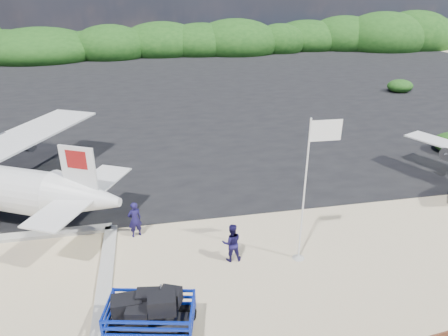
# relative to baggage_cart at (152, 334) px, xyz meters

# --- Properties ---
(ground) EXTENTS (160.00, 160.00, 0.00)m
(ground) POSITION_rel_baggage_cart_xyz_m (2.95, 1.11, 0.00)
(ground) COLOR beige
(asphalt_apron) EXTENTS (90.00, 50.00, 0.04)m
(asphalt_apron) POSITION_rel_baggage_cart_xyz_m (2.95, 31.11, 0.00)
(asphalt_apron) COLOR #B2B2B2
(asphalt_apron) RESTS_ON ground
(vegetation_band) EXTENTS (124.00, 8.00, 4.40)m
(vegetation_band) POSITION_rel_baggage_cart_xyz_m (2.95, 56.11, 0.00)
(vegetation_band) COLOR #B2B2B2
(vegetation_band) RESTS_ON ground
(baggage_cart) EXTENTS (3.01, 2.11, 1.37)m
(baggage_cart) POSITION_rel_baggage_cart_xyz_m (0.00, 0.00, 0.00)
(baggage_cart) COLOR #0B24A5
(baggage_cart) RESTS_ON ground
(flagpole) EXTENTS (1.13, 0.50, 5.56)m
(flagpole) POSITION_rel_baggage_cart_xyz_m (5.58, 2.67, 0.00)
(flagpole) COLOR white
(flagpole) RESTS_ON ground
(crew_a) EXTENTS (0.67, 0.56, 1.57)m
(crew_a) POSITION_rel_baggage_cart_xyz_m (-0.50, 5.38, 0.79)
(crew_a) COLOR #171245
(crew_a) RESTS_ON ground
(crew_b) EXTENTS (0.78, 0.62, 1.53)m
(crew_b) POSITION_rel_baggage_cart_xyz_m (3.06, 3.07, 0.77)
(crew_b) COLOR #171245
(crew_b) RESTS_ON ground
(aircraft_large) EXTENTS (22.65, 22.65, 5.07)m
(aircraft_large) POSITION_rel_baggage_cart_xyz_m (13.07, 27.43, 0.00)
(aircraft_large) COLOR #B2B2B2
(aircraft_large) RESTS_ON ground
(aircraft_small) EXTENTS (9.94, 9.94, 2.73)m
(aircraft_small) POSITION_rel_baggage_cart_xyz_m (-2.23, 37.98, 0.00)
(aircraft_small) COLOR #B2B2B2
(aircraft_small) RESTS_ON ground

